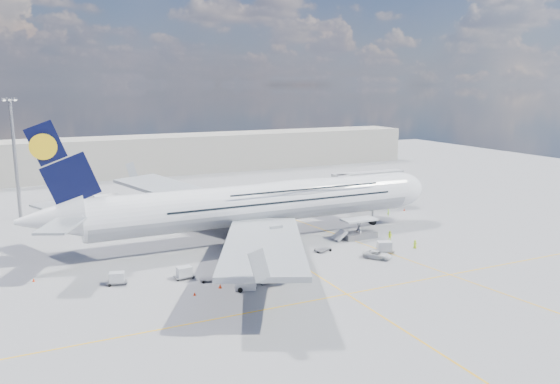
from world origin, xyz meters
name	(u,v)px	position (x,y,z in m)	size (l,w,h in m)	color
ground	(283,254)	(0.00, 0.00, 0.00)	(300.00, 300.00, 0.00)	gray
taxi_line_main	(283,254)	(0.00, 0.00, 0.01)	(0.25, 220.00, 0.01)	#F0AE0C
taxi_line_cross	(347,294)	(0.00, -20.00, 0.01)	(120.00, 0.25, 0.01)	#F0AE0C
taxi_line_diag	(326,231)	(14.00, 10.00, 0.01)	(0.25, 100.00, 0.01)	#F0AE0C
airliner	(261,203)	(0.26, 10.00, 6.87)	(77.26, 79.15, 23.71)	white
jet_bridge	(363,181)	(29.81, 20.94, 6.85)	(18.80, 12.10, 8.50)	#B7B7BC
cargo_loader	(358,231)	(16.82, 2.89, 1.25)	(8.53, 3.20, 3.67)	silver
light_mast	(15,158)	(-40.00, 45.00, 13.21)	(3.00, 0.70, 25.50)	gray
terminal	(155,155)	(0.00, 95.00, 6.00)	(180.00, 16.00, 12.00)	#B2AD9E
tree_line	(226,142)	(40.00, 140.00, 4.00)	(160.00, 6.00, 8.00)	#193814
dolly_row_a	(209,279)	(-15.42, -7.11, 0.30)	(2.94, 2.20, 0.38)	gray
dolly_row_b	(184,272)	(-18.41, -4.58, 0.98)	(3.00, 1.79, 1.81)	gray
dolly_row_c	(268,281)	(-8.00, -11.35, 0.32)	(3.02, 1.93, 0.41)	gray
dolly_back	(117,278)	(-27.76, -2.70, 0.96)	(3.10, 2.16, 1.78)	gray
dolly_nose_far	(384,247)	(15.78, -6.78, 1.08)	(3.56, 2.70, 2.00)	gray
dolly_nose_near	(323,249)	(6.75, -1.59, 0.33)	(3.34, 2.66, 0.43)	gray
baggage_tug	(246,284)	(-11.89, -12.62, 0.81)	(3.23, 2.44, 1.83)	silver
catering_truck_inner	(218,209)	(-1.80, 28.75, 2.10)	(7.90, 4.33, 4.45)	gray
catering_truck_outer	(110,205)	(-21.92, 42.86, 2.00)	(7.42, 3.36, 4.31)	gray
service_van	(377,255)	(12.87, -8.91, 0.65)	(2.15, 4.65, 1.29)	white
crew_nose	(388,212)	(32.51, 14.77, 0.76)	(0.56, 0.37, 1.53)	#9FF219
crew_loader	(390,236)	(21.07, -1.21, 0.93)	(0.90, 0.70, 1.86)	#DBFF1A
crew_wing	(221,271)	(-13.21, -6.02, 0.80)	(0.94, 0.39, 1.61)	#C6EA18
crew_van	(415,244)	(22.15, -7.00, 0.76)	(0.74, 0.48, 1.52)	#CAFA1A
crew_tug	(302,271)	(-2.24, -11.10, 0.87)	(1.12, 0.64, 1.74)	#D2E017
cone_nose	(404,210)	(38.74, 17.22, 0.25)	(0.41, 0.41, 0.52)	#FF370D
cone_wing_left_inner	(177,225)	(-11.63, 25.40, 0.27)	(0.44, 0.44, 0.56)	#FF370D
cone_wing_left_outer	(180,217)	(-9.07, 32.34, 0.30)	(0.49, 0.49, 0.62)	#FF370D
cone_wing_right_inner	(220,286)	(-14.90, -10.44, 0.30)	(0.48, 0.48, 0.61)	#FF370D
cone_wing_right_outer	(195,294)	(-18.93, -11.57, 0.23)	(0.38, 0.38, 0.48)	#FF370D
cone_tail	(34,280)	(-38.55, 3.62, 0.25)	(0.41, 0.41, 0.53)	#FF370D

